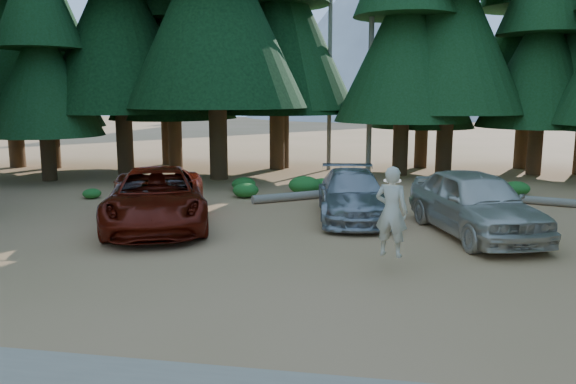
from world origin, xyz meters
name	(u,v)px	position (x,y,z in m)	size (l,w,h in m)	color
ground	(310,266)	(0.00, 0.00, 0.00)	(160.00, 160.00, 0.00)	#9B7341
forest_belt_north	(351,173)	(0.00, 15.00, 0.00)	(36.00, 7.00, 22.00)	black
snag_front	(371,43)	(0.80, 14.50, 6.00)	(0.24, 0.24, 12.00)	gray
snag_back	(330,67)	(-1.20, 16.00, 5.00)	(0.20, 0.20, 10.00)	gray
mountain_peak	(364,41)	(-2.59, 88.23, 12.71)	(48.00, 50.00, 28.00)	gray
red_pickup	(157,198)	(-4.80, 3.07, 0.82)	(2.71, 5.89, 1.64)	#5D1108
silver_minivan_center	(352,195)	(0.61, 5.09, 0.72)	(2.00, 4.93, 1.43)	#929599
silver_minivan_right	(475,203)	(3.94, 3.53, 0.88)	(2.07, 5.14, 1.75)	beige
frisbee_player	(391,211)	(1.72, -0.01, 1.29)	(0.80, 0.65, 1.92)	beige
log_left	(307,195)	(-1.17, 7.86, 0.15)	(0.30, 0.30, 4.16)	gray
log_mid	(460,188)	(4.46, 10.50, 0.16)	(0.31, 0.31, 3.81)	gray
log_right	(566,203)	(7.56, 7.99, 0.14)	(0.28, 0.28, 4.32)	gray
shrub_far_left	(244,184)	(-3.85, 9.29, 0.26)	(0.94, 0.94, 0.52)	#1E651F
shrub_left	(246,190)	(-3.42, 7.90, 0.26)	(0.94, 0.94, 0.52)	#1E651F
shrub_center_left	(323,185)	(-0.81, 9.73, 0.25)	(0.90, 0.90, 0.50)	#1E651F
shrub_center_right	(305,185)	(-1.41, 9.00, 0.33)	(1.21, 1.21, 0.66)	#1E651F
shrub_right	(378,198)	(1.36, 6.96, 0.28)	(1.03, 1.03, 0.57)	#1E651F
shrub_far_right	(517,188)	(6.42, 10.00, 0.26)	(0.95, 0.95, 0.52)	#1E651F
shrub_edge_west	(92,193)	(-8.85, 6.72, 0.18)	(0.65, 0.65, 0.36)	#1E651F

